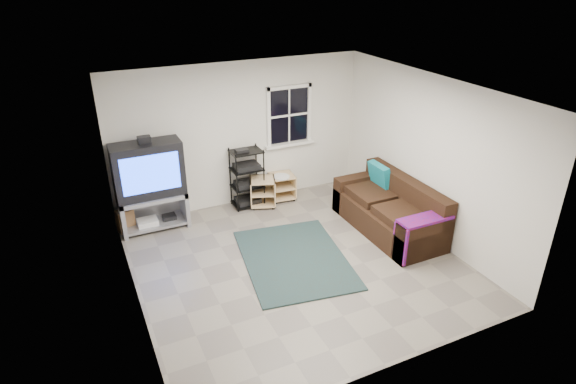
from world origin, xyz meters
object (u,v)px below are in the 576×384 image
tv_unit (149,179)px  sofa (390,211)px  side_table_right (282,184)px  av_rack (247,181)px  side_table_left (263,191)px

tv_unit → sofa: bearing=-26.5°
tv_unit → side_table_right: 2.48m
side_table_right → sofa: sofa is taller
tv_unit → av_rack: size_ratio=1.46×
tv_unit → side_table_left: 2.07m
tv_unit → side_table_right: tv_unit is taller
tv_unit → av_rack: (1.72, 0.07, -0.41)m
av_rack → side_table_left: size_ratio=1.94×
side_table_right → av_rack: bearing=-179.6°
av_rack → sofa: 2.61m
side_table_left → sofa: size_ratio=0.27×
tv_unit → side_table_right: size_ratio=3.19×
av_rack → side_table_left: 0.34m
av_rack → side_table_right: bearing=0.4°
side_table_left → side_table_right: size_ratio=1.13×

